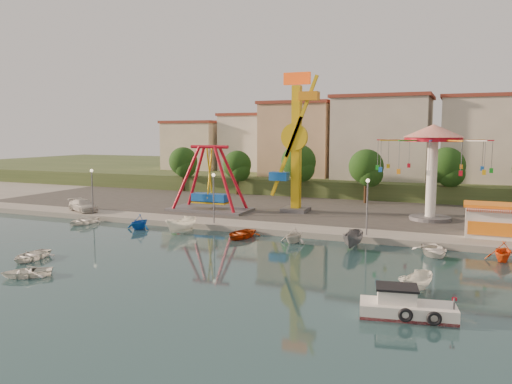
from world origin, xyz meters
The scene contains 34 objects.
ground centered at (0.00, 0.00, 0.00)m, with size 200.00×200.00×0.00m, color #132E34.
quay_deck centered at (0.00, 62.00, 0.30)m, with size 200.00×100.00×0.60m, color #9E998E.
asphalt_pad centered at (0.00, 30.00, 0.60)m, with size 90.00×28.00×0.01m, color #4C4944.
hill_terrace centered at (0.00, 67.00, 1.50)m, with size 200.00×60.00×3.00m, color #384C26.
pirate_ship_ride centered at (-12.34, 20.33, 4.39)m, with size 10.00×5.00×8.00m.
kamikaze_tower centered at (-2.17, 23.29, 8.58)m, with size 4.50×3.10×16.50m.
wave_swinger centered at (12.97, 23.69, 8.20)m, with size 11.60×11.60×10.40m.
booth_left centered at (18.97, 16.49, 2.16)m, with size 5.40×3.78×3.08m.
lamp_post_0 centered at (-24.00, 13.00, 3.10)m, with size 0.14×0.14×5.00m, color #59595E.
lamp_post_1 centered at (-8.00, 13.00, 3.10)m, with size 0.14×0.14×5.00m, color #59595E.
lamp_post_2 centered at (8.00, 13.00, 3.10)m, with size 0.14×0.14×5.00m, color #59595E.
tree_0 centered at (-26.00, 36.98, 5.47)m, with size 4.60×4.60×7.19m.
tree_1 centered at (-16.00, 36.24, 5.20)m, with size 4.35×4.35×6.80m.
tree_2 centered at (-6.00, 35.81, 5.92)m, with size 5.02×5.02×7.85m.
tree_3 centered at (4.00, 34.36, 5.55)m, with size 4.68×4.68×7.32m.
tree_4 centered at (14.00, 37.35, 5.75)m, with size 4.86×4.86×7.60m.
building_0 centered at (-33.37, 46.06, 8.93)m, with size 9.26×9.53×11.87m, color beige.
building_1 centered at (-21.33, 51.38, 7.32)m, with size 12.33×9.01×8.63m, color silver.
building_2 centered at (-8.19, 51.96, 8.62)m, with size 11.95×9.28×11.23m, color tan.
building_3 centered at (5.60, 48.80, 7.60)m, with size 12.59×10.50×9.20m, color beige.
building_4 centered at (19.07, 52.20, 7.62)m, with size 10.75×9.23×9.24m, color beige.
cabin_motorboat centered at (13.47, -5.60, 0.48)m, with size 5.39×2.82×1.80m.
rowboat_a centered at (-15.45, -4.29, 0.38)m, with size 2.63×3.68×0.76m, color white.
rowboat_b centered at (-11.99, -7.86, 0.35)m, with size 2.43×3.40×0.70m, color white.
skiff centered at (13.67, -1.34, 0.68)m, with size 1.33×3.53×1.36m, color white.
van centered at (-26.39, 14.00, 1.32)m, with size 2.02×4.97×1.44m, color silver.
moored_boat_0 centered at (-22.65, 9.80, 0.39)m, with size 2.69×3.76×0.78m, color white.
moored_boat_1 centered at (-15.20, 9.80, 0.78)m, with size 2.57×2.98×1.57m, color blue.
moored_boat_2 centered at (-10.04, 9.80, 0.80)m, with size 1.56×4.15×1.60m, color white.
moored_boat_3 centered at (-3.47, 9.80, 0.42)m, with size 2.89×4.05×0.84m, color #B0390E.
moored_boat_4 centered at (1.94, 9.80, 0.74)m, with size 2.42×2.81×1.48m, color silver.
moored_boat_5 centered at (7.43, 9.80, 0.77)m, with size 1.49×3.96×1.53m, color slate.
moored_boat_6 centered at (14.11, 9.80, 0.43)m, with size 2.97×4.16×0.86m, color white.
moored_boat_7 centered at (19.28, 9.80, 0.80)m, with size 2.61×3.03×1.59m, color #FD5516.
Camera 1 is at (16.07, -33.21, 10.07)m, focal length 35.00 mm.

